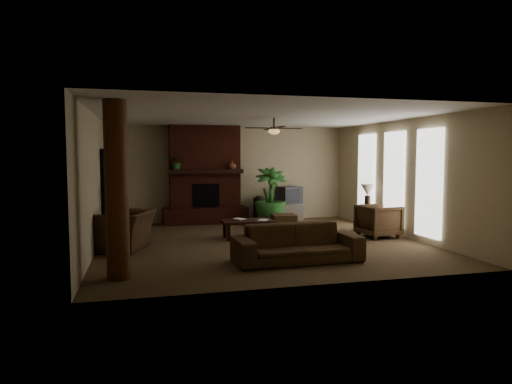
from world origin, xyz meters
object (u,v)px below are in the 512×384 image
object	(u,v)px
log_column	(117,191)
floor_plant	(270,209)
coffee_table	(247,222)
side_table_left	(116,229)
sofa	(297,237)
ottoman	(284,222)
tv_stand	(288,212)
side_table_right	(368,220)
lamp_right	(368,192)
armchair_left	(123,224)
floor_vase	(259,207)
armchair_right	(379,219)
lamp_left	(116,197)

from	to	relation	value
log_column	floor_plant	distance (m)	6.25
coffee_table	side_table_left	distance (m)	3.00
log_column	sofa	distance (m)	3.29
coffee_table	ottoman	xyz separation A→B (m)	(1.21, 0.97, -0.17)
tv_stand	floor_plant	distance (m)	1.08
side_table_right	lamp_right	distance (m)	0.73
armchair_left	tv_stand	size ratio (longest dim) A/B	1.44
coffee_table	floor_vase	distance (m)	2.78
log_column	floor_plant	xyz separation A→B (m)	(3.88, 4.81, -0.95)
log_column	armchair_right	distance (m)	6.35
sofa	lamp_left	world-z (taller)	lamp_left
sofa	floor_plant	world-z (taller)	sofa
tv_stand	side_table_right	size ratio (longest dim) A/B	1.55
tv_stand	lamp_right	size ratio (longest dim) A/B	1.31
side_table_left	side_table_right	size ratio (longest dim) A/B	1.00
ottoman	side_table_left	size ratio (longest dim) A/B	1.09
sofa	floor_vase	xyz separation A→B (m)	(0.62, 5.15, -0.02)
side_table_left	floor_vase	bearing A→B (deg)	29.33
ottoman	lamp_left	distance (m)	4.30
log_column	side_table_left	world-z (taller)	log_column
armchair_right	ottoman	size ratio (longest dim) A/B	1.43
floor_plant	side_table_left	world-z (taller)	floor_plant
lamp_left	log_column	bearing A→B (deg)	-86.62
log_column	lamp_left	size ratio (longest dim) A/B	4.31
armchair_left	coffee_table	world-z (taller)	armchair_left
sofa	lamp_right	size ratio (longest dim) A/B	3.58
ottoman	lamp_left	world-z (taller)	lamp_left
sofa	coffee_table	xyz separation A→B (m)	(-0.34, 2.54, -0.08)
floor_plant	side_table_right	xyz separation A→B (m)	(2.22, -1.51, -0.18)
ottoman	side_table_right	size ratio (longest dim) A/B	1.09
armchair_left	side_table_left	bearing A→B (deg)	-149.76
log_column	lamp_left	world-z (taller)	log_column
side_table_right	lamp_right	size ratio (longest dim) A/B	0.85
side_table_left	lamp_right	size ratio (longest dim) A/B	0.85
log_column	floor_vase	distance (m)	6.76
armchair_left	armchair_right	xyz separation A→B (m)	(5.86, -0.03, -0.10)
lamp_right	side_table_right	bearing A→B (deg)	-90.00
ottoman	armchair_left	bearing A→B (deg)	-158.43
sofa	ottoman	size ratio (longest dim) A/B	3.88
ottoman	floor_vase	bearing A→B (deg)	98.65
armchair_right	lamp_right	bearing A→B (deg)	-21.69
armchair_right	side_table_right	size ratio (longest dim) A/B	1.56
armchair_right	ottoman	xyz separation A→B (m)	(-1.85, 1.62, -0.23)
sofa	side_table_left	distance (m)	4.43
armchair_left	side_table_left	xyz separation A→B (m)	(-0.18, 1.01, -0.26)
coffee_table	armchair_right	bearing A→B (deg)	-11.91
armchair_right	tv_stand	xyz separation A→B (m)	(-1.20, 3.25, -0.18)
floor_plant	floor_vase	bearing A→B (deg)	100.40
coffee_table	tv_stand	xyz separation A→B (m)	(1.87, 2.61, -0.12)
side_table_right	lamp_right	xyz separation A→B (m)	(0.00, 0.05, 0.73)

